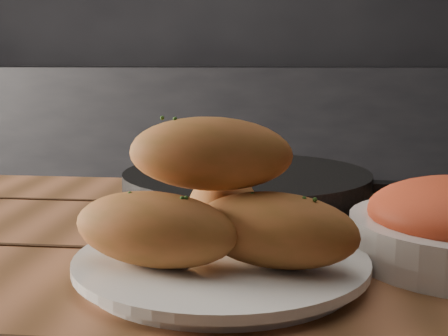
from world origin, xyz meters
The scene contains 4 objects.
counter centered at (0.00, 1.70, 0.45)m, with size 2.80×0.60×0.90m, color black.
plate centered at (0.29, -0.48, 0.76)m, with size 0.25×0.25×0.02m.
bread_rolls centered at (0.29, -0.48, 0.81)m, with size 0.25×0.20×0.12m.
skillet centered at (0.30, -0.23, 0.77)m, with size 0.44×0.31×0.05m.
Camera 1 is at (0.36, -0.99, 0.93)m, focal length 50.00 mm.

